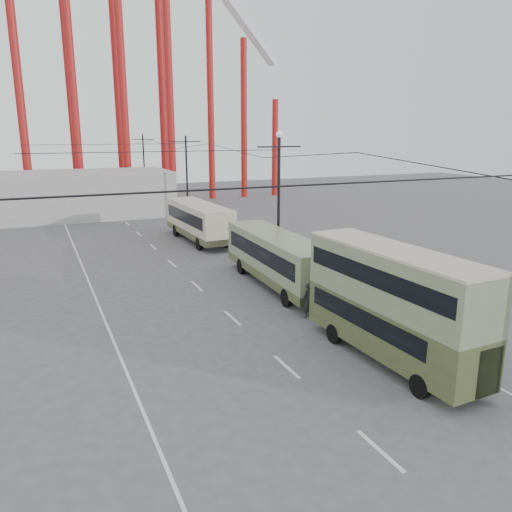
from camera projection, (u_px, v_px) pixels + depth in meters
name	position (u px, v px, depth m)	size (l,w,h in m)	color
ground	(367.00, 410.00, 17.00)	(160.00, 160.00, 0.00)	#4F4E51
road_markings	(182.00, 271.00, 34.12)	(12.52, 120.00, 0.01)	silver
lamp_post_mid	(279.00, 201.00, 34.05)	(3.20, 0.44, 9.32)	black
lamp_post_far	(187.00, 176.00, 53.55)	(3.20, 0.44, 9.32)	black
lamp_post_distant	(144.00, 165.00, 73.04)	(3.20, 0.44, 9.32)	black
roller_coaster	(79.00, 17.00, 60.94)	(52.95, 5.00, 55.48)	maroon
fairground_shed	(69.00, 195.00, 55.68)	(22.00, 10.00, 5.00)	#9B9C96
double_decker_bus	(392.00, 299.00, 20.08)	(2.54, 8.94, 4.76)	#3D4625
single_decker_green	(278.00, 257.00, 30.50)	(3.01, 11.29, 3.17)	#6C7C5A
single_decker_cream	(199.00, 220.00, 43.16)	(3.00, 10.59, 3.27)	#C1B59B
pedestrian	(308.00, 300.00, 25.37)	(0.67, 0.44, 1.83)	black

